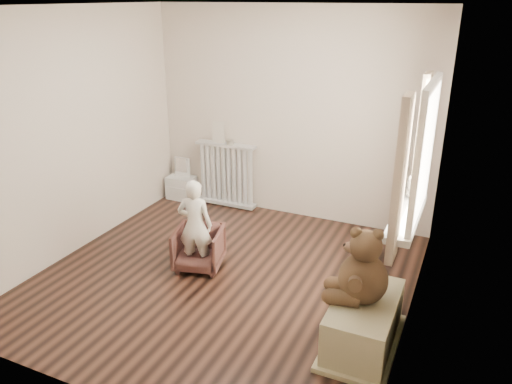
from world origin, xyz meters
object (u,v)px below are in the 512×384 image
at_px(toy_vanity, 181,180).
at_px(child, 195,225).
at_px(plush_cat, 414,188).
at_px(radiator, 226,178).
at_px(toy_bench, 364,324).
at_px(teddy_bear, 363,273).
at_px(armchair, 199,248).

relative_size(toy_vanity, child, 0.60).
height_order(toy_vanity, plush_cat, plush_cat).
distance_m(radiator, child, 1.73).
bearing_deg(toy_bench, plush_cat, 83.10).
relative_size(radiator, teddy_bear, 1.41).
bearing_deg(plush_cat, armchair, -154.63).
bearing_deg(teddy_bear, child, 153.08).
xyz_separation_m(armchair, teddy_bear, (1.82, -0.55, 0.45)).
bearing_deg(teddy_bear, toy_vanity, 133.51).
height_order(teddy_bear, plush_cat, plush_cat).
bearing_deg(armchair, plush_cat, 2.65).
bearing_deg(child, toy_bench, 150.75).
xyz_separation_m(radiator, teddy_bear, (2.33, -2.15, 0.28)).
bearing_deg(child, plush_cat, -176.05).
distance_m(teddy_bear, plush_cat, 1.23).
distance_m(toy_vanity, child, 2.03).
height_order(radiator, armchair, radiator).
xyz_separation_m(toy_bench, plush_cat, (0.14, 1.16, 0.80)).
distance_m(radiator, toy_bench, 3.19).
distance_m(toy_vanity, teddy_bear, 3.72).
xyz_separation_m(radiator, armchair, (0.51, -1.60, -0.17)).
bearing_deg(radiator, toy_vanity, -177.56).
relative_size(toy_vanity, toy_bench, 0.64).
height_order(radiator, toy_vanity, radiator).
height_order(toy_vanity, armchair, toy_vanity).
distance_m(toy_vanity, armchair, 1.98).
relative_size(radiator, plush_cat, 3.17).
distance_m(radiator, teddy_bear, 3.18).
relative_size(armchair, child, 0.50).
bearing_deg(radiator, armchair, -72.38).
distance_m(toy_vanity, plush_cat, 3.43).
xyz_separation_m(child, plush_cat, (2.00, 0.67, 0.49)).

